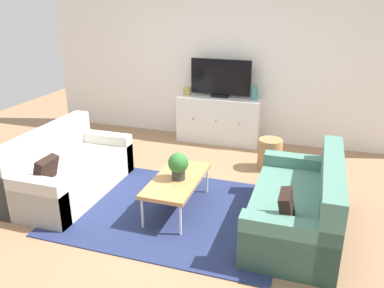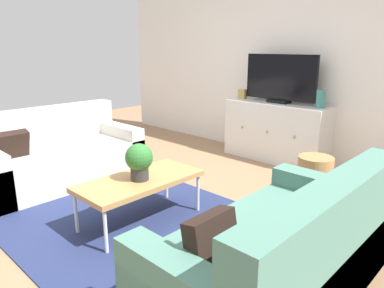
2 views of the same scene
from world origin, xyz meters
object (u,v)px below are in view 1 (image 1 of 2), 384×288
(couch_right_side, at_px, (303,208))
(glass_vase, at_px, (255,93))
(coffee_table, at_px, (177,180))
(flat_screen_tv, at_px, (221,78))
(tv_console, at_px, (219,119))
(couch_left_side, at_px, (65,172))
(potted_plant, at_px, (178,165))
(mantel_clock, at_px, (187,91))
(wicker_basket, at_px, (270,154))

(couch_right_side, relative_size, glass_vase, 7.76)
(coffee_table, bearing_deg, flat_screen_tv, 92.76)
(coffee_table, distance_m, tv_console, 2.36)
(couch_left_side, xyz_separation_m, flat_screen_tv, (1.37, 2.39, 0.81))
(potted_plant, height_order, mantel_clock, mantel_clock)
(coffee_table, height_order, wicker_basket, wicker_basket)
(couch_left_side, distance_m, tv_console, 2.74)
(couch_right_side, bearing_deg, potted_plant, -179.88)
(couch_left_side, bearing_deg, mantel_clock, 71.39)
(glass_vase, distance_m, mantel_clock, 1.14)
(couch_right_side, height_order, tv_console, couch_right_side)
(couch_left_side, xyz_separation_m, coffee_table, (1.48, 0.01, 0.10))
(mantel_clock, relative_size, wicker_basket, 0.29)
(coffee_table, xyz_separation_m, potted_plant, (0.02, -0.02, 0.20))
(tv_console, bearing_deg, potted_plant, -86.68)
(couch_left_side, height_order, wicker_basket, couch_left_side)
(coffee_table, height_order, mantel_clock, mantel_clock)
(potted_plant, height_order, tv_console, tv_console)
(flat_screen_tv, height_order, mantel_clock, flat_screen_tv)
(couch_left_side, bearing_deg, tv_console, 60.06)
(coffee_table, height_order, flat_screen_tv, flat_screen_tv)
(coffee_table, bearing_deg, glass_vase, 79.14)
(glass_vase, xyz_separation_m, mantel_clock, (-1.14, 0.00, -0.04))
(couch_left_side, relative_size, couch_right_side, 1.00)
(potted_plant, bearing_deg, coffee_table, 143.43)
(couch_right_side, height_order, wicker_basket, couch_right_side)
(mantel_clock, bearing_deg, potted_plant, -73.47)
(flat_screen_tv, height_order, glass_vase, flat_screen_tv)
(couch_left_side, height_order, tv_console, couch_left_side)
(couch_right_side, distance_m, flat_screen_tv, 2.94)
(coffee_table, xyz_separation_m, tv_console, (-0.11, 2.36, 0.01))
(couch_left_side, relative_size, potted_plant, 5.41)
(couch_left_side, xyz_separation_m, couch_right_side, (2.87, 0.00, 0.00))
(couch_left_side, height_order, couch_right_side, same)
(flat_screen_tv, relative_size, mantel_clock, 7.60)
(couch_right_side, relative_size, potted_plant, 5.41)
(coffee_table, bearing_deg, couch_left_side, -179.45)
(couch_right_side, distance_m, glass_vase, 2.62)
(couch_right_side, xyz_separation_m, flat_screen_tv, (-1.50, 2.39, 0.81))
(couch_left_side, bearing_deg, couch_right_side, 0.00)
(couch_right_side, relative_size, wicker_basket, 3.81)
(tv_console, xyz_separation_m, wicker_basket, (0.97, -0.87, -0.16))
(couch_right_side, distance_m, mantel_clock, 3.20)
(coffee_table, height_order, potted_plant, potted_plant)
(flat_screen_tv, relative_size, wicker_basket, 2.24)
(tv_console, xyz_separation_m, glass_vase, (0.57, 0.00, 0.49))
(flat_screen_tv, distance_m, glass_vase, 0.60)
(potted_plant, distance_m, tv_console, 2.39)
(wicker_basket, bearing_deg, flat_screen_tv, 137.46)
(flat_screen_tv, bearing_deg, mantel_clock, -177.98)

